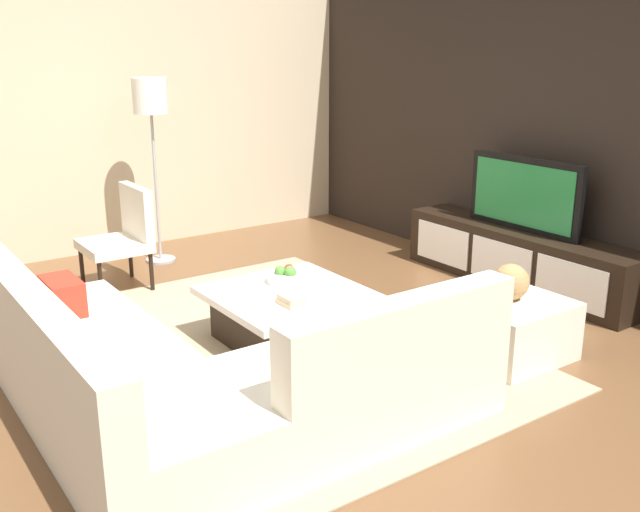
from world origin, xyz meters
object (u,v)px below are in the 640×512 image
object	(u,v)px
fruit_bowl	(287,276)
decorative_ball	(511,282)
coffee_table	(289,316)
ottoman	(507,327)
television	(524,194)
media_console	(519,258)
sectional_couch	(196,375)
book_stack	(292,300)
accent_chair_near	(124,232)
floor_lamp	(151,108)

from	to	relation	value
fruit_bowl	decorative_ball	world-z (taller)	decorative_ball
coffee_table	ottoman	world-z (taller)	ottoman
television	ottoman	distance (m)	1.63
coffee_table	decorative_ball	size ratio (longest dim) A/B	4.24
media_console	decorative_ball	bearing A→B (deg)	-52.78
decorative_ball	television	bearing A→B (deg)	127.21
media_console	sectional_couch	xyz separation A→B (m)	(0.52, -3.30, 0.03)
decorative_ball	book_stack	distance (m)	1.45
sectional_couch	accent_chair_near	bearing A→B (deg)	167.87
coffee_table	fruit_bowl	size ratio (longest dim) A/B	3.67
sectional_couch	floor_lamp	xyz separation A→B (m)	(-3.00, 1.06, 1.19)
fruit_bowl	decorative_ball	distance (m)	1.56
sectional_couch	coffee_table	distance (m)	1.18
coffee_table	book_stack	distance (m)	0.33
television	coffee_table	xyz separation A→B (m)	(-0.10, -2.30, -0.61)
media_console	decorative_ball	xyz separation A→B (m)	(0.91, -1.20, 0.27)
accent_chair_near	fruit_bowl	distance (m)	1.76
sectional_couch	fruit_bowl	xyz separation A→B (m)	(-0.80, 1.11, 0.15)
television	accent_chair_near	size ratio (longest dim) A/B	1.30
television	decorative_ball	distance (m)	1.54
television	floor_lamp	world-z (taller)	floor_lamp
accent_chair_near	fruit_bowl	xyz separation A→B (m)	(1.66, 0.58, -0.06)
television	decorative_ball	bearing A→B (deg)	-52.79
television	accent_chair_near	world-z (taller)	television
fruit_bowl	decorative_ball	xyz separation A→B (m)	(1.19, 0.99, 0.09)
accent_chair_near	floor_lamp	world-z (taller)	floor_lamp
fruit_bowl	book_stack	world-z (taller)	fruit_bowl
television	accent_chair_near	distance (m)	3.40
accent_chair_near	book_stack	distance (m)	2.09
media_console	book_stack	world-z (taller)	media_console
fruit_bowl	ottoman	bearing A→B (deg)	39.74
sectional_couch	floor_lamp	world-z (taller)	floor_lamp
floor_lamp	fruit_bowl	bearing A→B (deg)	1.21
sectional_couch	decorative_ball	size ratio (longest dim) A/B	10.26
media_console	floor_lamp	xyz separation A→B (m)	(-2.48, -2.24, 1.21)
sectional_couch	coffee_table	bearing A→B (deg)	121.54
media_console	book_stack	bearing A→B (deg)	-87.05
ottoman	decorative_ball	xyz separation A→B (m)	(0.00, 0.00, 0.32)
coffee_table	ottoman	distance (m)	1.49
accent_chair_near	ottoman	distance (m)	3.27
accent_chair_near	floor_lamp	size ratio (longest dim) A/B	0.50
media_console	sectional_couch	distance (m)	3.34
accent_chair_near	sectional_couch	bearing A→B (deg)	-20.20
sectional_couch	book_stack	size ratio (longest dim) A/B	13.16
accent_chair_near	coffee_table	bearing A→B (deg)	6.52
television	ottoman	bearing A→B (deg)	-52.79
media_console	coffee_table	size ratio (longest dim) A/B	2.20
fruit_bowl	media_console	bearing A→B (deg)	82.75
television	floor_lamp	bearing A→B (deg)	-137.87
media_console	ottoman	size ratio (longest dim) A/B	3.23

